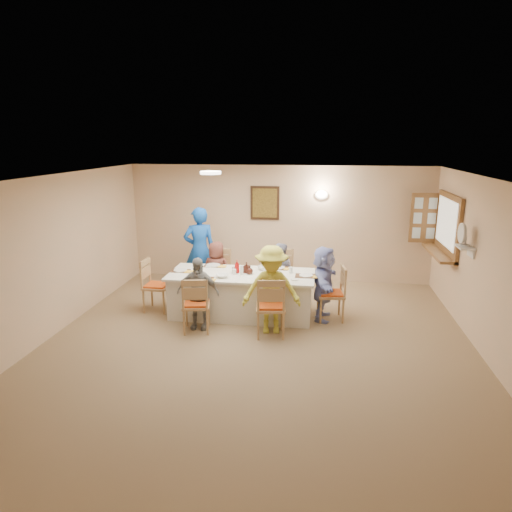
# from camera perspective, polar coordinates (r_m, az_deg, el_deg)

# --- Properties ---
(ground) EXTENTS (7.00, 7.00, 0.00)m
(ground) POSITION_cam_1_polar(r_m,az_deg,el_deg) (6.98, 0.02, -11.31)
(ground) COLOR #9F8152
(room_walls) EXTENTS (7.00, 7.00, 7.00)m
(room_walls) POSITION_cam_1_polar(r_m,az_deg,el_deg) (6.46, 0.02, 0.88)
(room_walls) COLOR #D0B391
(room_walls) RESTS_ON ground
(wall_picture) EXTENTS (0.62, 0.05, 0.72)m
(wall_picture) POSITION_cam_1_polar(r_m,az_deg,el_deg) (9.85, 1.11, 6.65)
(wall_picture) COLOR #321D11
(wall_picture) RESTS_ON room_walls
(wall_sconce) EXTENTS (0.26, 0.09, 0.18)m
(wall_sconce) POSITION_cam_1_polar(r_m,az_deg,el_deg) (9.73, 8.19, 7.60)
(wall_sconce) COLOR white
(wall_sconce) RESTS_ON room_walls
(ceiling_light) EXTENTS (0.36, 0.36, 0.05)m
(ceiling_light) POSITION_cam_1_polar(r_m,az_deg,el_deg) (7.97, -5.70, 10.32)
(ceiling_light) COLOR white
(ceiling_light) RESTS_ON room_walls
(serving_hatch) EXTENTS (0.06, 1.50, 1.15)m
(serving_hatch) POSITION_cam_1_polar(r_m,az_deg,el_deg) (9.06, 22.87, 3.56)
(serving_hatch) COLOR brown
(serving_hatch) RESTS_ON room_walls
(hatch_sill) EXTENTS (0.30, 1.50, 0.05)m
(hatch_sill) POSITION_cam_1_polar(r_m,az_deg,el_deg) (9.14, 21.83, 0.37)
(hatch_sill) COLOR brown
(hatch_sill) RESTS_ON room_walls
(shutter_door) EXTENTS (0.55, 0.04, 1.00)m
(shutter_door) POSITION_cam_1_polar(r_m,az_deg,el_deg) (9.73, 20.30, 4.47)
(shutter_door) COLOR brown
(shutter_door) RESTS_ON room_walls
(fan_shelf) EXTENTS (0.22, 0.36, 0.03)m
(fan_shelf) POSITION_cam_1_polar(r_m,az_deg,el_deg) (7.79, 24.66, 1.01)
(fan_shelf) COLOR white
(fan_shelf) RESTS_ON room_walls
(desk_fan) EXTENTS (0.30, 0.30, 0.28)m
(desk_fan) POSITION_cam_1_polar(r_m,az_deg,el_deg) (7.75, 24.56, 2.10)
(desk_fan) COLOR #A5A5A8
(desk_fan) RESTS_ON fan_shelf
(dining_table) EXTENTS (2.53, 1.07, 0.76)m
(dining_table) POSITION_cam_1_polar(r_m,az_deg,el_deg) (8.06, -1.81, -4.79)
(dining_table) COLOR silver
(dining_table) RESTS_ON ground
(chair_back_left) EXTENTS (0.50, 0.50, 0.96)m
(chair_back_left) POSITION_cam_1_polar(r_m,az_deg,el_deg) (8.89, -4.76, -2.31)
(chair_back_left) COLOR tan
(chair_back_left) RESTS_ON ground
(chair_back_right) EXTENTS (0.54, 0.54, 1.00)m
(chair_back_right) POSITION_cam_1_polar(r_m,az_deg,el_deg) (8.70, 2.98, -2.52)
(chair_back_right) COLOR tan
(chair_back_right) RESTS_ON ground
(chair_front_left) EXTENTS (0.52, 0.52, 0.93)m
(chair_front_left) POSITION_cam_1_polar(r_m,az_deg,el_deg) (7.42, -7.47, -5.91)
(chair_front_left) COLOR tan
(chair_front_left) RESTS_ON ground
(chair_front_right) EXTENTS (0.53, 0.53, 0.98)m
(chair_front_right) POSITION_cam_1_polar(r_m,az_deg,el_deg) (7.19, 1.83, -6.23)
(chair_front_right) COLOR tan
(chair_front_right) RESTS_ON ground
(chair_left_end) EXTENTS (0.47, 0.47, 0.95)m
(chair_left_end) POSITION_cam_1_polar(r_m,az_deg,el_deg) (8.42, -12.29, -3.58)
(chair_left_end) COLOR tan
(chair_left_end) RESTS_ON ground
(chair_right_end) EXTENTS (0.51, 0.51, 0.95)m
(chair_right_end) POSITION_cam_1_polar(r_m,az_deg,el_deg) (7.92, 9.33, -4.59)
(chair_right_end) COLOR tan
(chair_right_end) RESTS_ON ground
(diner_back_left) EXTENTS (0.66, 0.52, 1.16)m
(diner_back_left) POSITION_cam_1_polar(r_m,az_deg,el_deg) (8.75, -4.94, -1.90)
(diner_back_left) COLOR brown
(diner_back_left) RESTS_ON ground
(diner_back_right) EXTENTS (0.58, 0.46, 1.17)m
(diner_back_right) POSITION_cam_1_polar(r_m,az_deg,el_deg) (8.56, 2.92, -2.20)
(diner_back_right) COLOR #8688A9
(diner_back_right) RESTS_ON ground
(diner_front_left) EXTENTS (0.72, 0.32, 1.20)m
(diner_front_left) POSITION_cam_1_polar(r_m,az_deg,el_deg) (7.48, -7.26, -4.64)
(diner_front_left) COLOR gray
(diner_front_left) RESTS_ON ground
(diner_front_right) EXTENTS (1.05, 0.76, 1.43)m
(diner_front_right) POSITION_cam_1_polar(r_m,az_deg,el_deg) (7.23, 1.95, -4.24)
(diner_front_right) COLOR gold
(diner_front_right) RESTS_ON ground
(diner_right_end) EXTENTS (1.25, 0.54, 1.29)m
(diner_right_end) POSITION_cam_1_polar(r_m,az_deg,el_deg) (7.87, 8.44, -3.38)
(diner_right_end) COLOR #9AA5E9
(diner_right_end) RESTS_ON ground
(caregiver) EXTENTS (0.93, 0.87, 1.74)m
(caregiver) POSITION_cam_1_polar(r_m,az_deg,el_deg) (9.22, -7.06, 0.75)
(caregiver) COLOR blue
(caregiver) RESTS_ON ground
(placemat_fl) EXTENTS (0.38, 0.28, 0.01)m
(placemat_fl) POSITION_cam_1_polar(r_m,az_deg,el_deg) (7.67, -6.80, -2.87)
(placemat_fl) COLOR #472B19
(placemat_fl) RESTS_ON dining_table
(plate_fl) EXTENTS (0.22, 0.22, 0.01)m
(plate_fl) POSITION_cam_1_polar(r_m,az_deg,el_deg) (7.67, -6.80, -2.79)
(plate_fl) COLOR white
(plate_fl) RESTS_ON dining_table
(napkin_fl) EXTENTS (0.13, 0.13, 0.01)m
(napkin_fl) POSITION_cam_1_polar(r_m,az_deg,el_deg) (7.58, -5.58, -2.99)
(napkin_fl) COLOR yellow
(napkin_fl) RESTS_ON dining_table
(placemat_fr) EXTENTS (0.34, 0.26, 0.01)m
(placemat_fr) POSITION_cam_1_polar(r_m,az_deg,el_deg) (7.46, 2.16, -3.27)
(placemat_fr) COLOR #472B19
(placemat_fr) RESTS_ON dining_table
(plate_fr) EXTENTS (0.25, 0.25, 0.02)m
(plate_fr) POSITION_cam_1_polar(r_m,az_deg,el_deg) (7.46, 2.16, -3.19)
(plate_fr) COLOR white
(plate_fr) RESTS_ON dining_table
(napkin_fr) EXTENTS (0.14, 0.14, 0.01)m
(napkin_fr) POSITION_cam_1_polar(r_m,az_deg,el_deg) (7.40, 3.51, -3.39)
(napkin_fr) COLOR yellow
(napkin_fr) RESTS_ON dining_table
(placemat_bl) EXTENTS (0.33, 0.25, 0.01)m
(placemat_bl) POSITION_cam_1_polar(r_m,az_deg,el_deg) (8.45, -5.36, -1.20)
(placemat_bl) COLOR #472B19
(placemat_bl) RESTS_ON dining_table
(plate_bl) EXTENTS (0.26, 0.26, 0.02)m
(plate_bl) POSITION_cam_1_polar(r_m,az_deg,el_deg) (8.45, -5.36, -1.14)
(plate_bl) COLOR white
(plate_bl) RESTS_ON dining_table
(napkin_bl) EXTENTS (0.14, 0.14, 0.01)m
(napkin_bl) POSITION_cam_1_polar(r_m,az_deg,el_deg) (8.37, -4.24, -1.29)
(napkin_bl) COLOR yellow
(napkin_bl) RESTS_ON dining_table
(placemat_br) EXTENTS (0.36, 0.27, 0.01)m
(placemat_br) POSITION_cam_1_polar(r_m,az_deg,el_deg) (8.26, 2.77, -1.52)
(placemat_br) COLOR #472B19
(placemat_br) RESTS_ON dining_table
(plate_br) EXTENTS (0.25, 0.25, 0.02)m
(plate_br) POSITION_cam_1_polar(r_m,az_deg,el_deg) (8.26, 2.77, -1.45)
(plate_br) COLOR white
(plate_br) RESTS_ON dining_table
(napkin_br) EXTENTS (0.14, 0.14, 0.01)m
(napkin_br) POSITION_cam_1_polar(r_m,az_deg,el_deg) (8.20, 3.99, -1.61)
(napkin_br) COLOR yellow
(napkin_br) RESTS_ON dining_table
(placemat_le) EXTENTS (0.33, 0.24, 0.01)m
(placemat_le) POSITION_cam_1_polar(r_m,az_deg,el_deg) (8.19, -9.44, -1.84)
(placemat_le) COLOR #472B19
(placemat_le) RESTS_ON dining_table
(plate_le) EXTENTS (0.24, 0.24, 0.01)m
(plate_le) POSITION_cam_1_polar(r_m,az_deg,el_deg) (8.19, -9.44, -1.77)
(plate_le) COLOR white
(plate_le) RESTS_ON dining_table
(napkin_le) EXTENTS (0.15, 0.15, 0.01)m
(napkin_le) POSITION_cam_1_polar(r_m,az_deg,el_deg) (8.10, -8.33, -1.94)
(napkin_le) COLOR yellow
(napkin_le) RESTS_ON dining_table
(placemat_re) EXTENTS (0.37, 0.27, 0.01)m
(placemat_re) POSITION_cam_1_polar(r_m,az_deg,el_deg) (7.83, 6.27, -2.49)
(placemat_re) COLOR #472B19
(placemat_re) RESTS_ON dining_table
(plate_re) EXTENTS (0.23, 0.23, 0.01)m
(plate_re) POSITION_cam_1_polar(r_m,az_deg,el_deg) (7.83, 6.27, -2.42)
(plate_re) COLOR white
(plate_re) RESTS_ON dining_table
(napkin_re) EXTENTS (0.14, 0.14, 0.01)m
(napkin_re) POSITION_cam_1_polar(r_m,az_deg,el_deg) (7.78, 7.59, -2.59)
(napkin_re) COLOR yellow
(napkin_re) RESTS_ON dining_table
(teacup_a) EXTENTS (0.13, 0.13, 0.08)m
(teacup_a) POSITION_cam_1_polar(r_m,az_deg,el_deg) (7.80, -7.86, -2.34)
(teacup_a) COLOR white
(teacup_a) RESTS_ON dining_table
(teacup_b) EXTENTS (0.17, 0.17, 0.09)m
(teacup_b) POSITION_cam_1_polar(r_m,az_deg,el_deg) (8.36, 1.31, -1.03)
(teacup_b) COLOR white
(teacup_b) RESTS_ON dining_table
(bowl_a) EXTENTS (0.35, 0.35, 0.05)m
(bowl_a) POSITION_cam_1_polar(r_m,az_deg,el_deg) (7.73, -4.23, -2.48)
(bowl_a) COLOR white
(bowl_a) RESTS_ON dining_table
(bowl_b) EXTENTS (0.27, 0.27, 0.07)m
(bowl_b) POSITION_cam_1_polar(r_m,az_deg,el_deg) (8.16, 0.91, -1.50)
(bowl_b) COLOR white
(bowl_b) RESTS_ON dining_table
(condiment_ketchup) EXTENTS (0.13, 0.13, 0.23)m
(condiment_ketchup) POSITION_cam_1_polar(r_m,az_deg,el_deg) (7.95, -2.39, -1.31)
(condiment_ketchup) COLOR #B50F0F
(condiment_ketchup) RESTS_ON dining_table
(condiment_brown) EXTENTS (0.13, 0.13, 0.19)m
(condiment_brown) POSITION_cam_1_polar(r_m,az_deg,el_deg) (7.95, -1.20, -1.45)
(condiment_brown) COLOR #39150F
(condiment_brown) RESTS_ON dining_table
(condiment_malt) EXTENTS (0.18, 0.18, 0.15)m
(condiment_malt) POSITION_cam_1_polar(r_m,az_deg,el_deg) (7.89, -0.79, -1.73)
(condiment_malt) COLOR #39150F
(condiment_malt) RESTS_ON dining_table
(drinking_glass) EXTENTS (0.06, 0.06, 0.09)m
(drinking_glass) POSITION_cam_1_polar(r_m,az_deg,el_deg) (8.00, -2.84, -1.66)
(drinking_glass) COLOR silver
(drinking_glass) RESTS_ON dining_table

